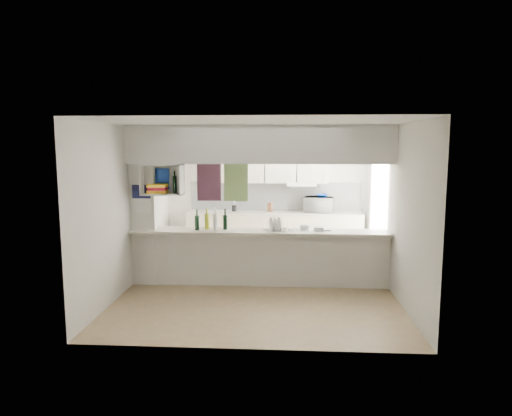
# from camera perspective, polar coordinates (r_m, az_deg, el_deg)

# --- Properties ---
(floor) EXTENTS (4.80, 4.80, 0.00)m
(floor) POSITION_cam_1_polar(r_m,az_deg,el_deg) (7.63, 0.41, -9.62)
(floor) COLOR #927B54
(floor) RESTS_ON ground
(ceiling) EXTENTS (4.80, 4.80, 0.00)m
(ceiling) POSITION_cam_1_polar(r_m,az_deg,el_deg) (7.29, 0.43, 10.28)
(ceiling) COLOR white
(ceiling) RESTS_ON wall_back
(wall_back) EXTENTS (4.20, 0.00, 4.20)m
(wall_back) POSITION_cam_1_polar(r_m,az_deg,el_deg) (9.73, 1.20, 1.97)
(wall_back) COLOR silver
(wall_back) RESTS_ON floor
(wall_left) EXTENTS (0.00, 4.80, 4.80)m
(wall_left) POSITION_cam_1_polar(r_m,az_deg,el_deg) (7.75, -15.27, 0.23)
(wall_left) COLOR silver
(wall_left) RESTS_ON floor
(wall_right) EXTENTS (0.00, 4.80, 4.80)m
(wall_right) POSITION_cam_1_polar(r_m,az_deg,el_deg) (7.53, 16.58, -0.03)
(wall_right) COLOR silver
(wall_right) RESTS_ON floor
(servery_partition) EXTENTS (4.20, 0.50, 2.60)m
(servery_partition) POSITION_cam_1_polar(r_m,az_deg,el_deg) (7.32, -0.94, 2.90)
(servery_partition) COLOR silver
(servery_partition) RESTS_ON floor
(cubby_shelf) EXTENTS (0.65, 0.35, 0.50)m
(cubby_shelf) POSITION_cam_1_polar(r_m,az_deg,el_deg) (7.50, -11.67, 3.25)
(cubby_shelf) COLOR white
(cubby_shelf) RESTS_ON bulkhead
(kitchen_run) EXTENTS (3.60, 0.63, 2.24)m
(kitchen_run) POSITION_cam_1_polar(r_m,az_deg,el_deg) (9.53, 2.09, -1.04)
(kitchen_run) COLOR beige
(kitchen_run) RESTS_ON floor
(microwave) EXTENTS (0.66, 0.53, 0.32)m
(microwave) POSITION_cam_1_polar(r_m,az_deg,el_deg) (9.51, 7.91, 0.42)
(microwave) COLOR white
(microwave) RESTS_ON bench_top
(bowl) EXTENTS (0.25, 0.25, 0.06)m
(bowl) POSITION_cam_1_polar(r_m,az_deg,el_deg) (9.46, 8.23, 1.53)
(bowl) COLOR navy
(bowl) RESTS_ON microwave
(dish_rack) EXTENTS (0.51, 0.44, 0.23)m
(dish_rack) POSITION_cam_1_polar(r_m,az_deg,el_deg) (7.38, 2.71, -2.15)
(dish_rack) COLOR silver
(dish_rack) RESTS_ON breakfast_bar
(cup) EXTENTS (0.15, 0.15, 0.09)m
(cup) POSITION_cam_1_polar(r_m,az_deg,el_deg) (7.35, 2.33, -2.41)
(cup) COLOR white
(cup) RESTS_ON dish_rack
(wine_bottles) EXTENTS (0.53, 0.16, 0.38)m
(wine_bottles) POSITION_cam_1_polar(r_m,az_deg,el_deg) (7.48, -5.62, -1.70)
(wine_bottles) COLOR black
(wine_bottles) RESTS_ON breakfast_bar
(plastic_tubs) EXTENTS (0.50, 0.23, 0.08)m
(plastic_tubs) POSITION_cam_1_polar(r_m,az_deg,el_deg) (7.46, 6.83, -2.51)
(plastic_tubs) COLOR silver
(plastic_tubs) RESTS_ON breakfast_bar
(utensil_jar) EXTENTS (0.10, 0.10, 0.13)m
(utensil_jar) POSITION_cam_1_polar(r_m,az_deg,el_deg) (9.57, -2.75, -0.02)
(utensil_jar) COLOR black
(utensil_jar) RESTS_ON bench_top
(knife_block) EXTENTS (0.11, 0.10, 0.18)m
(knife_block) POSITION_cam_1_polar(r_m,az_deg,el_deg) (9.54, 1.75, 0.11)
(knife_block) COLOR brown
(knife_block) RESTS_ON bench_top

